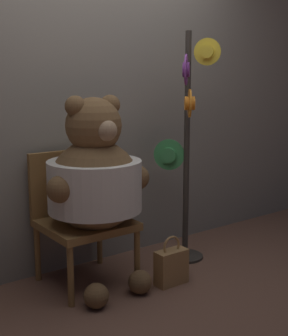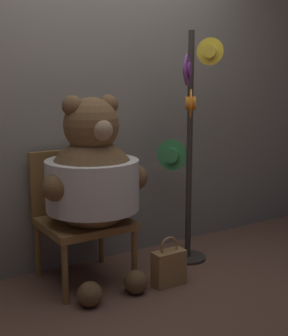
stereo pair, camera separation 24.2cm
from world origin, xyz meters
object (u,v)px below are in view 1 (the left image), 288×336
chair (79,213)px  handbag_on_ground (171,266)px  teddy_bear (95,179)px  hat_display_rack (186,146)px

chair → handbag_on_ground: (0.45, -0.45, -0.35)m
teddy_bear → handbag_on_ground: (0.42, -0.27, -0.60)m
hat_display_rack → handbag_on_ground: (-0.36, -0.28, -0.76)m
hat_display_rack → handbag_on_ground: hat_display_rack is taller
teddy_bear → hat_display_rack: size_ratio=0.74×
handbag_on_ground → hat_display_rack: bearing=37.6°
chair → teddy_bear: 0.31m
chair → hat_display_rack: size_ratio=0.52×
teddy_bear → handbag_on_ground: size_ratio=3.74×
hat_display_rack → handbag_on_ground: size_ratio=5.03×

